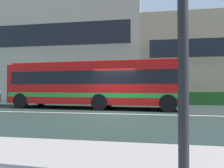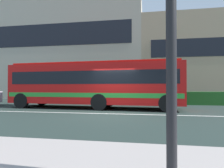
{
  "view_description": "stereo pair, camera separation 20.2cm",
  "coord_description": "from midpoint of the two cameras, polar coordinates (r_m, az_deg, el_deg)",
  "views": [
    {
      "loc": [
        1.63,
        -10.08,
        1.41
      ],
      "look_at": [
        -0.36,
        2.8,
        1.62
      ],
      "focal_mm": 30.99,
      "sensor_mm": 36.0,
      "label": 1
    },
    {
      "loc": [
        1.83,
        -10.05,
        1.41
      ],
      "look_at": [
        -0.36,
        2.8,
        1.62
      ],
      "focal_mm": 30.99,
      "sensor_mm": 36.0,
      "label": 2
    }
  ],
  "objects": [
    {
      "name": "lane_centre_line",
      "position": [
        10.31,
        -0.97,
        -8.76
      ],
      "size": [
        60.0,
        0.16,
        0.01
      ],
      "primitive_type": "cube",
      "color": "silver",
      "rests_on": "ground_plane"
    },
    {
      "name": "apartment_block_left",
      "position": [
        28.88,
        -18.12,
        9.15
      ],
      "size": [
        25.23,
        9.25,
        12.86
      ],
      "color": "#B4A995",
      "rests_on": "ground_plane"
    },
    {
      "name": "ground_plane",
      "position": [
        10.31,
        -0.97,
        -8.79
      ],
      "size": [
        160.0,
        160.0,
        0.0
      ],
      "primitive_type": "plane",
      "color": "#24312C"
    },
    {
      "name": "hedge_row_far",
      "position": [
        16.53,
        8.73,
        -4.0
      ],
      "size": [
        19.52,
        1.1,
        1.04
      ],
      "primitive_type": "cube",
      "color": "#205920",
      "rests_on": "ground_plane"
    },
    {
      "name": "transit_bus",
      "position": [
        13.02,
        -5.73,
        0.23
      ],
      "size": [
        11.5,
        3.23,
        3.02
      ],
      "color": "red",
      "rests_on": "ground_plane"
    }
  ]
}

